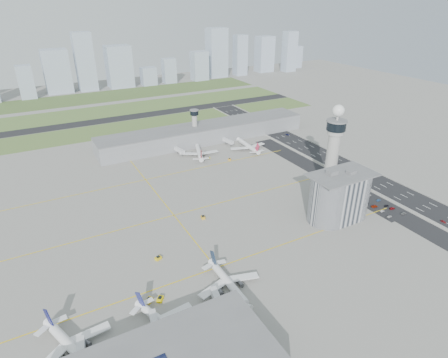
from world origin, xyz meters
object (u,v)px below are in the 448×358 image
car_lot_4 (358,197)px  airplane_near_c (230,280)px  tug_3 (203,217)px  car_hw_2 (288,134)px  airplane_far_b (248,143)px  jet_bridge_near_1 (157,339)px  tug_2 (160,299)px  control_tower (334,146)px  jet_bridge_near_2 (222,312)px  car_lot_9 (379,200)px  airplane_far_a (199,149)px  tug_4 (209,158)px  car_lot_2 (374,206)px  car_hw_0 (443,221)px  car_lot_7 (392,208)px  car_lot_11 (360,191)px  car_lot_1 (382,211)px  jet_bridge_far_1 (224,140)px  jet_bridge_far_0 (175,149)px  airplane_near_b (165,320)px  car_lot_5 (352,195)px  car_lot_6 (404,213)px  car_hw_4 (246,121)px  secondary_tower (195,123)px  car_hw_1 (341,164)px  tug_5 (230,159)px  airplane_near_a (71,344)px  tug_1 (158,258)px  car_lot_3 (366,203)px  tug_0 (149,300)px  admin_building (339,196)px  car_lot_10 (369,195)px

car_lot_4 → airplane_near_c: bearing=97.5°
tug_3 → car_hw_2: 179.65m
airplane_far_b → jet_bridge_near_1: 224.56m
airplane_far_b → tug_2: size_ratio=11.52×
jet_bridge_near_1 → airplane_far_b: bearing=-31.1°
control_tower → jet_bridge_near_1: (-155.00, -69.00, -32.19)m
tug_2 → control_tower: bearing=58.2°
jet_bridge_near_2 → car_lot_9: bearing=-64.5°
airplane_far_a → tug_4: airplane_far_a is taller
car_lot_2 → car_hw_0: bearing=-140.0°
control_tower → car_lot_7: control_tower is taller
car_lot_4 → car_lot_11: car_lot_4 is taller
airplane_far_b → tug_4: 43.11m
car_hw_0 → car_lot_1: bearing=127.8°
jet_bridge_far_1 → jet_bridge_far_0: bearing=-100.0°
control_tower → car_hw_2: size_ratio=15.39×
airplane_near_b → car_hw_2: bearing=109.6°
airplane_far_a → car_lot_2: (65.63, -141.06, -5.09)m
jet_bridge_far_0 → car_lot_11: jet_bridge_far_0 is taller
car_lot_4 → car_lot_5: 4.34m
car_lot_5 → car_hw_0: (24.62, -53.14, -0.05)m
car_lot_6 → car_hw_4: bearing=-5.9°
secondary_tower → car_hw_1: 141.18m
jet_bridge_near_1 → jet_bridge_far_0: bearing=-13.8°
jet_bridge_far_1 → tug_5: 41.95m
airplane_near_a → car_lot_11: 211.51m
tug_1 → car_lot_3: bearing=-112.1°
airplane_near_c → tug_0: 39.07m
admin_building → car_lot_10: admin_building is taller
airplane_near_c → car_lot_4: size_ratio=10.40×
car_lot_4 → tug_0: bearing=90.2°
jet_bridge_far_1 → tug_5: (-15.08, -39.10, -2.03)m
airplane_near_b → car_lot_3: bearing=80.8°
secondary_tower → jet_bridge_near_2: secondary_tower is taller
car_lot_9 → jet_bridge_far_1: bearing=10.8°
tug_0 → car_hw_2: bearing=-91.6°
tug_5 → car_lot_6: size_ratio=0.70×
jet_bridge_near_2 → car_lot_7: jet_bridge_near_2 is taller
admin_building → tug_1: (-116.34, 13.42, -14.31)m
airplane_far_b → car_lot_11: bearing=-162.6°
car_lot_11 → car_lot_2: bearing=154.9°
admin_building → airplane_near_a: 168.97m
jet_bridge_far_1 → car_lot_2: 160.15m
tug_1 → car_hw_0: bearing=-124.5°
car_hw_0 → car_lot_6: bearing=123.7°
car_hw_1 → jet_bridge_near_2: bearing=-148.7°
tug_2 → car_lot_7: 166.16m
car_lot_6 → car_hw_0: size_ratio=1.23×
jet_bridge_near_2 → car_hw_0: size_ratio=4.26×
tug_4 → car_lot_5: 125.98m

